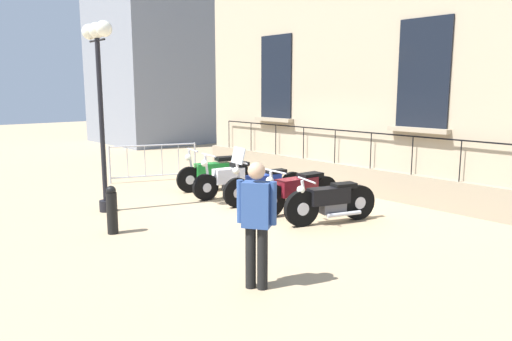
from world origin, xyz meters
The scene contains 12 objects.
ground_plane centered at (0.00, 0.00, 0.00)m, with size 60.00×60.00×0.00m, color tan.
building_facade centered at (-2.72, 0.00, 3.41)m, with size 0.82×10.58×7.04m.
motorcycle_green centered at (0.11, -1.97, 0.45)m, with size 1.98×0.88×1.10m.
motorcycle_white centered at (0.29, -1.08, 0.41)m, with size 1.99×0.66×1.08m.
motorcycle_blue centered at (0.11, -0.02, 0.43)m, with size 2.14×0.68×1.33m.
motorcycle_maroon centered at (0.09, 1.02, 0.45)m, with size 2.21×0.74×0.97m.
motorcycle_black centered at (0.23, 2.03, 0.43)m, with size 1.93×0.86×0.91m.
lamppost centered at (3.16, -1.73, 2.87)m, with size 0.32×1.02×3.92m.
crowd_barrier centered at (0.66, -4.12, 0.57)m, with size 2.30×0.88×1.05m.
bollard centered at (3.75, -0.12, 0.45)m, with size 0.19×0.19×0.89m.
pedestrian_standing centered at (3.38, 3.43, 0.96)m, with size 0.38×0.45×1.69m.
distant_building centered at (-4.71, -13.25, 4.93)m, with size 5.08×5.26×9.86m.
Camera 1 is at (7.35, 7.96, 2.62)m, focal length 33.78 mm.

